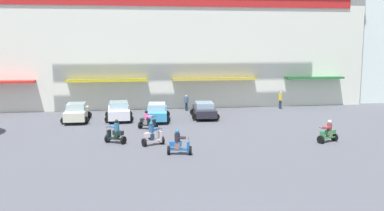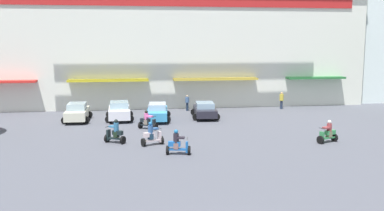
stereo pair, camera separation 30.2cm
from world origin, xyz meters
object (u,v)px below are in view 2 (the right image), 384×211
parked_car_1 (119,111)px  scooter_rider_1 (115,133)px  scooter_rider_7 (148,121)px  pedestrian_3 (282,99)px  pedestrian_0 (187,102)px  scooter_rider_2 (178,144)px  parked_car_3 (205,110)px  scooter_rider_8 (152,135)px  scooter_rider_5 (328,133)px  parked_car_2 (157,112)px  parked_car_0 (77,112)px

parked_car_1 → scooter_rider_1: (-0.05, -8.35, -0.13)m
scooter_rider_7 → pedestrian_3: size_ratio=0.91×
pedestrian_0 → scooter_rider_1: bearing=-116.9°
scooter_rider_7 → pedestrian_3: bearing=31.2°
scooter_rider_2 → pedestrian_0: pedestrian_0 is taller
parked_car_1 → parked_car_3: parked_car_1 is taller
scooter_rider_8 → scooter_rider_7: bearing=91.0°
parked_car_3 → scooter_rider_5: bearing=-57.8°
scooter_rider_2 → pedestrian_0: 16.07m
scooter_rider_1 → scooter_rider_5: 13.87m
parked_car_2 → scooter_rider_2: 11.14m
parked_car_1 → parked_car_2: 3.21m
parked_car_3 → scooter_rider_1: size_ratio=2.72×
parked_car_1 → pedestrian_3: size_ratio=2.35×
parked_car_2 → scooter_rider_1: size_ratio=2.87×
parked_car_0 → scooter_rider_1: 9.03m
scooter_rider_2 → scooter_rider_7: bearing=101.0°
scooter_rider_8 → scooter_rider_5: bearing=-4.2°
scooter_rider_5 → scooter_rider_2: bearing=-170.8°
parked_car_1 → scooter_rider_1: 8.35m
parked_car_2 → scooter_rider_2: bearing=-87.3°
scooter_rider_5 → pedestrian_0: pedestrian_0 is taller
parked_car_3 → scooter_rider_2: size_ratio=2.89×
parked_car_0 → scooter_rider_5: 19.92m
parked_car_3 → pedestrian_0: size_ratio=2.85×
parked_car_1 → pedestrian_0: (6.28, 4.12, 0.06)m
parked_car_1 → parked_car_2: size_ratio=0.86×
parked_car_0 → scooter_rider_2: parked_car_0 is taller
scooter_rider_5 → pedestrian_3: 14.18m
parked_car_3 → pedestrian_0: pedestrian_0 is taller
parked_car_2 → pedestrian_0: 5.67m
pedestrian_0 → scooter_rider_7: bearing=-116.3°
parked_car_2 → scooter_rider_5: (10.56, -9.50, -0.13)m
parked_car_1 → scooter_rider_2: (3.67, -11.73, -0.18)m
parked_car_3 → scooter_rider_2: (-3.62, -11.80, -0.09)m
scooter_rider_1 → pedestrian_3: bearing=38.2°
scooter_rider_5 → scooter_rider_7: bearing=152.6°
parked_car_0 → parked_car_2: bearing=-5.4°
parked_car_2 → pedestrian_3: (12.43, 4.55, 0.20)m
parked_car_0 → scooter_rider_7: bearing=-36.4°
scooter_rider_1 → pedestrian_3: size_ratio=0.96×
scooter_rider_5 → scooter_rider_8: size_ratio=1.02×
pedestrian_3 → pedestrian_0: bearing=178.9°
parked_car_0 → scooter_rider_1: size_ratio=2.55×
parked_car_1 → scooter_rider_7: 4.70m
scooter_rider_1 → pedestrian_0: (6.33, 12.47, 0.20)m
scooter_rider_2 → scooter_rider_7: 7.73m
scooter_rider_1 → scooter_rider_7: bearing=61.8°
parked_car_1 → parked_car_2: (3.15, -0.60, -0.05)m
parked_car_2 → scooter_rider_8: 8.70m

